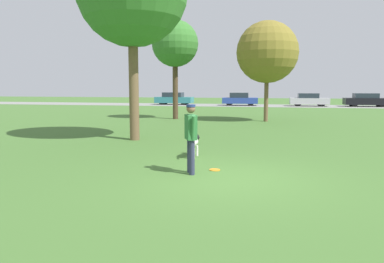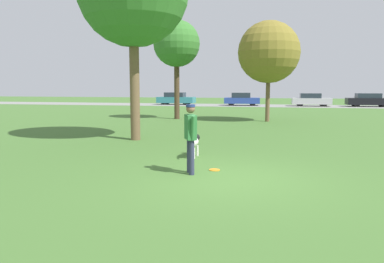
{
  "view_description": "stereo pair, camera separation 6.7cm",
  "coord_description": "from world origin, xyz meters",
  "px_view_note": "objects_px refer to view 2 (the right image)",
  "views": [
    {
      "loc": [
        0.87,
        -8.34,
        2.1
      ],
      "look_at": [
        -1.19,
        1.37,
        0.9
      ],
      "focal_mm": 35.0,
      "sensor_mm": 36.0,
      "label": 1
    },
    {
      "loc": [
        0.93,
        -8.32,
        2.1
      ],
      "look_at": [
        -1.19,
        1.37,
        0.9
      ],
      "focal_mm": 35.0,
      "sensor_mm": 36.0,
      "label": 2
    }
  ],
  "objects_px": {
    "tree_far_left": "(177,44)",
    "parked_car_silver": "(311,100)",
    "person": "(191,133)",
    "parked_car_black": "(369,100)",
    "dog": "(194,142)",
    "frisbee": "(214,170)",
    "tree_mid_center": "(269,52)",
    "parked_car_teal": "(176,99)",
    "parked_car_blue": "(242,99)"
  },
  "relations": [
    {
      "from": "dog",
      "to": "frisbee",
      "type": "distance_m",
      "value": 1.93
    },
    {
      "from": "parked_car_teal",
      "to": "tree_far_left",
      "type": "bearing_deg",
      "value": -73.62
    },
    {
      "from": "dog",
      "to": "parked_car_teal",
      "type": "bearing_deg",
      "value": 17.14
    },
    {
      "from": "parked_car_silver",
      "to": "parked_car_black",
      "type": "height_order",
      "value": "parked_car_black"
    },
    {
      "from": "parked_car_blue",
      "to": "frisbee",
      "type": "bearing_deg",
      "value": -88.56
    },
    {
      "from": "dog",
      "to": "tree_mid_center",
      "type": "bearing_deg",
      "value": -7.76
    },
    {
      "from": "frisbee",
      "to": "tree_far_left",
      "type": "bearing_deg",
      "value": 108.25
    },
    {
      "from": "tree_far_left",
      "to": "parked_car_silver",
      "type": "xyz_separation_m",
      "value": [
        9.97,
        17.99,
        -4.08
      ]
    },
    {
      "from": "person",
      "to": "dog",
      "type": "height_order",
      "value": "person"
    },
    {
      "from": "parked_car_blue",
      "to": "parked_car_black",
      "type": "height_order",
      "value": "parked_car_blue"
    },
    {
      "from": "person",
      "to": "tree_far_left",
      "type": "bearing_deg",
      "value": 170.67
    },
    {
      "from": "person",
      "to": "frisbee",
      "type": "height_order",
      "value": "person"
    },
    {
      "from": "tree_far_left",
      "to": "parked_car_black",
      "type": "bearing_deg",
      "value": 49.36
    },
    {
      "from": "person",
      "to": "dog",
      "type": "distance_m",
      "value": 2.24
    },
    {
      "from": "person",
      "to": "frisbee",
      "type": "bearing_deg",
      "value": 108.78
    },
    {
      "from": "frisbee",
      "to": "person",
      "type": "bearing_deg",
      "value": -136.01
    },
    {
      "from": "tree_mid_center",
      "to": "parked_car_black",
      "type": "xyz_separation_m",
      "value": [
        9.96,
        18.89,
        -3.42
      ]
    },
    {
      "from": "dog",
      "to": "frisbee",
      "type": "height_order",
      "value": "dog"
    },
    {
      "from": "tree_mid_center",
      "to": "parked_car_blue",
      "type": "xyz_separation_m",
      "value": [
        -3.08,
        18.49,
        -3.41
      ]
    },
    {
      "from": "parked_car_teal",
      "to": "parked_car_silver",
      "type": "relative_size",
      "value": 1.08
    },
    {
      "from": "person",
      "to": "frisbee",
      "type": "xyz_separation_m",
      "value": [
        0.51,
        0.49,
        -0.98
      ]
    },
    {
      "from": "parked_car_black",
      "to": "parked_car_blue",
      "type": "bearing_deg",
      "value": -179.34
    },
    {
      "from": "tree_far_left",
      "to": "parked_car_black",
      "type": "distance_m",
      "value": 24.49
    },
    {
      "from": "parked_car_blue",
      "to": "parked_car_black",
      "type": "distance_m",
      "value": 13.05
    },
    {
      "from": "tree_mid_center",
      "to": "tree_far_left",
      "type": "distance_m",
      "value": 5.83
    },
    {
      "from": "person",
      "to": "parked_car_teal",
      "type": "distance_m",
      "value": 34.39
    },
    {
      "from": "parked_car_blue",
      "to": "parked_car_silver",
      "type": "relative_size",
      "value": 0.97
    },
    {
      "from": "frisbee",
      "to": "parked_car_silver",
      "type": "xyz_separation_m",
      "value": [
        5.26,
        32.28,
        0.67
      ]
    },
    {
      "from": "frisbee",
      "to": "tree_mid_center",
      "type": "relative_size",
      "value": 0.05
    },
    {
      "from": "tree_far_left",
      "to": "parked_car_blue",
      "type": "distance_m",
      "value": 18.57
    },
    {
      "from": "parked_car_blue",
      "to": "person",
      "type": "bearing_deg",
      "value": -89.51
    },
    {
      "from": "dog",
      "to": "parked_car_silver",
      "type": "height_order",
      "value": "parked_car_silver"
    },
    {
      "from": "frisbee",
      "to": "parked_car_silver",
      "type": "height_order",
      "value": "parked_car_silver"
    },
    {
      "from": "person",
      "to": "parked_car_teal",
      "type": "relative_size",
      "value": 0.39
    },
    {
      "from": "dog",
      "to": "parked_car_silver",
      "type": "xyz_separation_m",
      "value": [
        6.15,
        30.63,
        0.23
      ]
    },
    {
      "from": "person",
      "to": "parked_car_black",
      "type": "height_order",
      "value": "person"
    },
    {
      "from": "frisbee",
      "to": "parked_car_black",
      "type": "xyz_separation_m",
      "value": [
        11.01,
        32.61,
        0.67
      ]
    },
    {
      "from": "frisbee",
      "to": "dog",
      "type": "bearing_deg",
      "value": 118.38
    },
    {
      "from": "dog",
      "to": "parked_car_black",
      "type": "height_order",
      "value": "parked_car_black"
    },
    {
      "from": "parked_car_teal",
      "to": "tree_mid_center",
      "type": "bearing_deg",
      "value": -59.2
    },
    {
      "from": "dog",
      "to": "parked_car_teal",
      "type": "distance_m",
      "value": 32.23
    },
    {
      "from": "dog",
      "to": "frisbee",
      "type": "bearing_deg",
      "value": -150.24
    },
    {
      "from": "parked_car_teal",
      "to": "parked_car_silver",
      "type": "height_order",
      "value": "parked_car_teal"
    },
    {
      "from": "person",
      "to": "parked_car_black",
      "type": "distance_m",
      "value": 35.05
    },
    {
      "from": "parked_car_silver",
      "to": "parked_car_blue",
      "type": "bearing_deg",
      "value": 179.32
    },
    {
      "from": "frisbee",
      "to": "tree_mid_center",
      "type": "xyz_separation_m",
      "value": [
        1.05,
        13.72,
        4.09
      ]
    },
    {
      "from": "frisbee",
      "to": "parked_car_silver",
      "type": "distance_m",
      "value": 32.71
    },
    {
      "from": "person",
      "to": "tree_mid_center",
      "type": "relative_size",
      "value": 0.28
    },
    {
      "from": "tree_far_left",
      "to": "parked_car_black",
      "type": "xyz_separation_m",
      "value": [
        15.73,
        18.32,
        -4.08
      ]
    },
    {
      "from": "person",
      "to": "tree_mid_center",
      "type": "distance_m",
      "value": 14.63
    }
  ]
}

